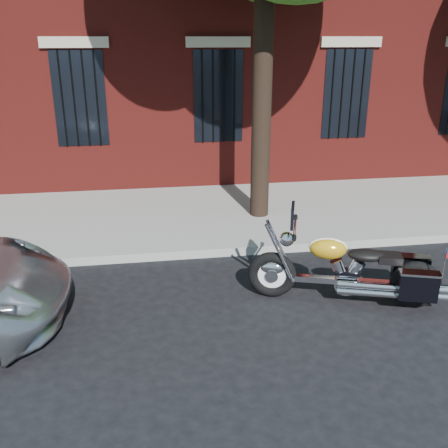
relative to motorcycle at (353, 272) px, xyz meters
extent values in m
plane|color=black|center=(-1.05, 0.48, -0.46)|extent=(120.00, 120.00, 0.00)
cube|color=gray|center=(-1.05, 1.86, -0.39)|extent=(40.00, 0.16, 0.15)
cube|color=gray|center=(-1.05, 3.74, -0.39)|extent=(40.00, 3.60, 0.15)
cube|color=black|center=(-1.05, 5.59, 1.74)|extent=(1.10, 0.14, 2.00)
cube|color=#B2A893|center=(-1.05, 5.56, 2.89)|extent=(1.40, 0.20, 0.22)
cylinder|color=black|center=(-1.05, 5.51, 1.74)|extent=(0.04, 0.04, 2.00)
cylinder|color=black|center=(-0.55, 3.38, 2.04)|extent=(0.36, 0.36, 5.00)
torus|color=black|center=(-1.04, 0.34, -0.12)|extent=(0.69, 0.35, 0.68)
torus|color=black|center=(0.79, -0.25, -0.12)|extent=(0.69, 0.35, 0.68)
cylinder|color=white|center=(-1.04, 0.34, -0.12)|extent=(0.50, 0.21, 0.51)
cylinder|color=white|center=(0.79, -0.25, -0.12)|extent=(0.50, 0.21, 0.51)
ellipsoid|color=white|center=(-1.04, 0.34, -0.02)|extent=(0.38, 0.23, 0.19)
ellipsoid|color=gold|center=(0.79, -0.25, 0.00)|extent=(0.38, 0.24, 0.19)
cube|color=white|center=(-0.13, 0.05, -0.14)|extent=(1.48, 0.56, 0.08)
cylinder|color=white|center=(-0.08, 0.03, -0.16)|extent=(0.36, 0.27, 0.32)
cylinder|color=white|center=(0.34, -0.30, -0.15)|extent=(1.23, 0.47, 0.09)
ellipsoid|color=gold|center=(-0.34, 0.12, 0.33)|extent=(0.56, 0.43, 0.29)
ellipsoid|color=black|center=(0.14, -0.04, 0.26)|extent=(0.55, 0.43, 0.16)
cube|color=black|center=(0.84, 0.01, -0.01)|extent=(0.51, 0.30, 0.38)
cube|color=black|center=(0.68, -0.49, -0.01)|extent=(0.51, 0.30, 0.38)
cylinder|color=white|center=(-0.77, 0.25, 0.61)|extent=(0.28, 0.76, 0.04)
sphere|color=white|center=(-0.87, 0.29, 0.43)|extent=(0.25, 0.25, 0.20)
cube|color=black|center=(-0.81, 0.27, 0.77)|extent=(0.16, 0.40, 0.28)
camera|label=1|loc=(-2.66, -5.75, 2.99)|focal=40.00mm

